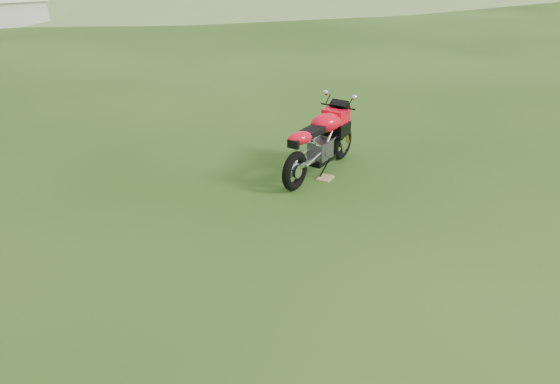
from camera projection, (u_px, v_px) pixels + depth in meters
ground at (327, 246)px, 5.93m from camera, size 120.00×120.00×0.00m
sport_motorcycle at (320, 138)px, 7.52m from camera, size 1.79×1.04×1.05m
plywood_board at (325, 178)px, 7.56m from camera, size 0.29×0.27×0.02m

